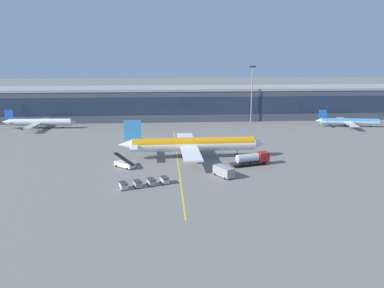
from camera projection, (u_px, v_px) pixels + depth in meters
The scene contains 14 objects.
ground_plane at pixel (191, 162), 108.08m from camera, with size 700.00×700.00×0.00m, color slate.
apron_lead_in_line at pixel (178, 161), 109.79m from camera, with size 0.30×80.00×0.01m, color yellow.
terminal_building at pixel (196, 103), 177.74m from camera, with size 203.95×21.74×14.02m.
main_airliner at pixel (193, 144), 111.82m from camera, with size 41.82×33.16×11.11m.
fuel_tanker at pixel (252, 159), 105.03m from camera, with size 11.07×5.44×3.25m.
belt_loader at pixel (124, 164), 102.98m from camera, with size 5.97×5.65×3.49m.
lavatory_truck at pixel (224, 171), 95.33m from camera, with size 4.85×6.18×2.50m.
baggage_cart_0 at pixel (124, 186), 86.96m from camera, with size 2.35×3.01×1.48m.
baggage_cart_1 at pixel (138, 184), 88.22m from camera, with size 2.35×3.01×1.48m.
baggage_cart_2 at pixel (151, 182), 89.48m from camera, with size 2.35×3.01×1.48m.
baggage_cart_3 at pixel (165, 180), 90.74m from camera, with size 2.35×3.01×1.48m.
commuter_jet_far at pixel (349, 121), 158.14m from camera, with size 27.07×21.64×6.77m.
commuter_jet_near at pixel (40, 122), 154.67m from camera, with size 29.00×23.02×7.47m.
apron_light_mast_0 at pixel (252, 90), 166.13m from camera, with size 2.80×0.50×23.77m.
Camera 1 is at (-6.96, -103.83, 29.64)m, focal length 37.01 mm.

